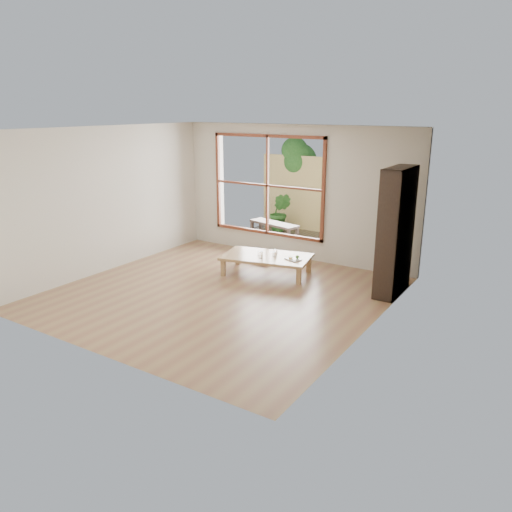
{
  "coord_description": "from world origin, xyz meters",
  "views": [
    {
      "loc": [
        4.59,
        -6.1,
        2.92
      ],
      "look_at": [
        0.33,
        0.54,
        0.55
      ],
      "focal_mm": 35.0,
      "sensor_mm": 36.0,
      "label": 1
    }
  ],
  "objects": [
    {
      "name": "glass_small",
      "position": [
        -0.01,
        1.19,
        0.38
      ],
      "size": [
        0.06,
        0.06,
        0.08
      ],
      "primitive_type": "cylinder",
      "color": "silver",
      "rests_on": "low_table"
    },
    {
      "name": "shrub_right",
      "position": [
        0.21,
        4.24,
        0.44
      ],
      "size": [
        0.87,
        0.79,
        0.83
      ],
      "primitive_type": "imported",
      "rotation": [
        0.0,
        0.0,
        0.21
      ],
      "color": "#326425",
      "rests_on": "deck"
    },
    {
      "name": "shrub_left",
      "position": [
        -1.26,
        4.09,
        0.49
      ],
      "size": [
        0.6,
        0.52,
        0.93
      ],
      "primitive_type": "imported",
      "rotation": [
        0.0,
        0.0,
        0.24
      ],
      "color": "#326425",
      "rests_on": "deck"
    },
    {
      "name": "garden_tree",
      "position": [
        -1.28,
        4.86,
        1.63
      ],
      "size": [
        1.04,
        0.85,
        2.22
      ],
      "color": "#4C3D2D",
      "rests_on": "ground"
    },
    {
      "name": "low_table",
      "position": [
        0.1,
        1.25,
        0.3
      ],
      "size": [
        1.71,
        1.2,
        0.34
      ],
      "rotation": [
        0.0,
        0.0,
        0.23
      ],
      "color": "tan",
      "rests_on": "ground"
    },
    {
      "name": "deck",
      "position": [
        -0.6,
        3.56,
        0.0
      ],
      "size": [
        2.8,
        2.0,
        0.05
      ],
      "primitive_type": "cube",
      "color": "#342D26",
      "rests_on": "ground"
    },
    {
      "name": "floor_cushion",
      "position": [
        -0.39,
        1.94,
        0.04
      ],
      "size": [
        0.64,
        0.64,
        0.09
      ],
      "primitive_type": "cube",
      "rotation": [
        0.0,
        0.0,
        -0.09
      ],
      "color": "white",
      "rests_on": "ground"
    },
    {
      "name": "bookshelf",
      "position": [
        2.32,
        1.52,
        1.02
      ],
      "size": [
        0.33,
        0.92,
        2.04
      ],
      "primitive_type": "cube",
      "color": "#2E2219",
      "rests_on": "ground"
    },
    {
      "name": "food_tray",
      "position": [
        0.63,
        1.29,
        0.36
      ],
      "size": [
        0.31,
        0.26,
        0.08
      ],
      "rotation": [
        0.0,
        0.0,
        -0.32
      ],
      "color": "white",
      "rests_on": "low_table"
    },
    {
      "name": "glass_short",
      "position": [
        0.17,
        1.44,
        0.38
      ],
      "size": [
        0.06,
        0.06,
        0.08
      ],
      "primitive_type": "cylinder",
      "color": "silver",
      "rests_on": "low_table"
    },
    {
      "name": "bamboo_fence",
      "position": [
        -0.6,
        4.56,
        0.9
      ],
      "size": [
        2.8,
        0.06,
        1.8
      ],
      "primitive_type": "cube",
      "color": "tan",
      "rests_on": "ground"
    },
    {
      "name": "garden_bench",
      "position": [
        -0.99,
        3.34,
        0.35
      ],
      "size": [
        1.28,
        0.63,
        0.39
      ],
      "rotation": [
        0.0,
        0.0,
        -0.23
      ],
      "color": "#2E2219",
      "rests_on": "deck"
    },
    {
      "name": "glass_mid",
      "position": [
        0.24,
        1.27,
        0.39
      ],
      "size": [
        0.06,
        0.06,
        0.09
      ],
      "primitive_type": "cylinder",
      "color": "silver",
      "rests_on": "low_table"
    },
    {
      "name": "ground",
      "position": [
        0.0,
        0.0,
        0.0
      ],
      "size": [
        5.0,
        5.0,
        0.0
      ],
      "primitive_type": "plane",
      "color": "#97774B",
      "rests_on": "ground"
    },
    {
      "name": "glass_tall",
      "position": [
        0.09,
        1.07,
        0.4
      ],
      "size": [
        0.07,
        0.07,
        0.12
      ],
      "primitive_type": "cylinder",
      "color": "silver",
      "rests_on": "low_table"
    }
  ]
}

